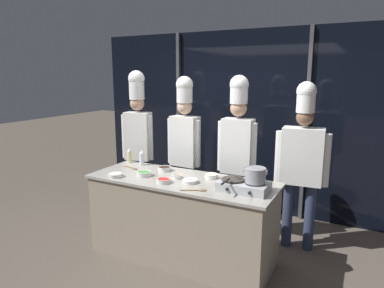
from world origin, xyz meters
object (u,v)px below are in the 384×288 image
at_px(squeeze_bottle_clear, 142,158).
at_px(prep_bowl_mushrooms, 177,176).
at_px(portable_stove, 244,186).
at_px(chef_sous, 185,137).
at_px(serving_spoon_solid, 199,190).
at_px(chef_head, 138,129).
at_px(serving_spoon_slotted, 133,168).
at_px(prep_bowl_soy_glaze, 165,169).
at_px(squeeze_bottle_oil, 129,156).
at_px(prep_bowl_scallions, 144,173).
at_px(stock_pot, 255,175).
at_px(frying_pan, 233,177).
at_px(prep_bowl_noodles, 211,176).
at_px(prep_bowl_rice, 190,181).
at_px(chef_pastry, 302,156).
at_px(prep_bowl_garlic, 115,175).
at_px(prep_bowl_bell_pepper, 164,180).
at_px(chef_line, 238,141).

bearing_deg(squeeze_bottle_clear, prep_bowl_mushrooms, -23.22).
height_order(portable_stove, chef_sous, chef_sous).
xyz_separation_m(portable_stove, serving_spoon_solid, (-0.39, -0.21, -0.04)).
bearing_deg(prep_bowl_mushrooms, chef_head, 144.69).
xyz_separation_m(serving_spoon_slotted, chef_head, (-0.41, 0.68, 0.35)).
distance_m(prep_bowl_soy_glaze, chef_sous, 0.70).
bearing_deg(squeeze_bottle_oil, prep_bowl_soy_glaze, -11.42).
xyz_separation_m(prep_bowl_scallions, serving_spoon_solid, (0.78, -0.16, -0.02)).
height_order(stock_pot, chef_head, chef_head).
bearing_deg(frying_pan, prep_bowl_noodles, 145.53).
xyz_separation_m(prep_bowl_noodles, chef_head, (-1.42, 0.59, 0.33)).
distance_m(prep_bowl_rice, chef_pastry, 1.35).
bearing_deg(prep_bowl_noodles, stock_pot, -22.19).
xyz_separation_m(prep_bowl_garlic, chef_sous, (0.29, 1.10, 0.28)).
relative_size(portable_stove, prep_bowl_mushrooms, 4.35).
bearing_deg(prep_bowl_scallions, squeeze_bottle_clear, 128.34).
distance_m(frying_pan, chef_sous, 1.37).
bearing_deg(chef_pastry, squeeze_bottle_oil, 8.78).
bearing_deg(serving_spoon_slotted, prep_bowl_soy_glaze, 13.41).
distance_m(squeeze_bottle_oil, prep_bowl_garlic, 0.65).
bearing_deg(prep_bowl_rice, squeeze_bottle_oil, 160.62).
bearing_deg(serving_spoon_solid, prep_bowl_bell_pepper, 173.34).
height_order(prep_bowl_scallions, prep_bowl_mushrooms, prep_bowl_scallions).
distance_m(prep_bowl_garlic, prep_bowl_soy_glaze, 0.59).
distance_m(prep_bowl_scallions, chef_line, 1.22).
relative_size(squeeze_bottle_clear, squeeze_bottle_oil, 0.99).
bearing_deg(squeeze_bottle_oil, chef_line, 19.14).
bearing_deg(chef_line, stock_pot, 119.88).
height_order(prep_bowl_scallions, prep_bowl_soy_glaze, prep_bowl_scallions).
relative_size(squeeze_bottle_oil, serving_spoon_solid, 0.78).
distance_m(portable_stove, prep_bowl_garlic, 1.45).
xyz_separation_m(portable_stove, prep_bowl_bell_pepper, (-0.84, -0.16, -0.02)).
relative_size(prep_bowl_bell_pepper, chef_pastry, 0.08).
xyz_separation_m(prep_bowl_scallions, chef_line, (0.80, 0.87, 0.30)).
distance_m(prep_bowl_soy_glaze, serving_spoon_solid, 0.81).
relative_size(prep_bowl_mushrooms, serving_spoon_slotted, 0.48).
distance_m(prep_bowl_garlic, chef_pastry, 2.15).
relative_size(serving_spoon_slotted, chef_head, 0.11).
distance_m(squeeze_bottle_clear, prep_bowl_soy_glaze, 0.42).
bearing_deg(chef_head, frying_pan, 146.48).
xyz_separation_m(stock_pot, prep_bowl_mushrooms, (-0.90, 0.04, -0.15)).
height_order(squeeze_bottle_oil, prep_bowl_noodles, squeeze_bottle_oil).
xyz_separation_m(prep_bowl_mushrooms, prep_bowl_rice, (0.19, -0.07, -0.00)).
xyz_separation_m(stock_pot, squeeze_bottle_oil, (-1.80, 0.36, -0.09)).
bearing_deg(stock_pot, chef_line, 120.60).
height_order(portable_stove, serving_spoon_solid, portable_stove).
bearing_deg(squeeze_bottle_clear, serving_spoon_slotted, -88.27).
relative_size(squeeze_bottle_clear, prep_bowl_soy_glaze, 1.20).
relative_size(prep_bowl_rice, chef_line, 0.08).
bearing_deg(prep_bowl_mushrooms, portable_stove, -3.17).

